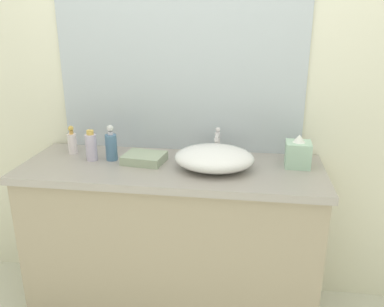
{
  "coord_description": "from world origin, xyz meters",
  "views": [
    {
      "loc": [
        0.27,
        -1.53,
        1.66
      ],
      "look_at": [
        -0.0,
        0.38,
        0.99
      ],
      "focal_mm": 37.4,
      "sensor_mm": 36.0,
      "label": 1
    }
  ],
  "objects_px": {
    "soap_dispenser": "(111,145)",
    "folded_hand_towel": "(144,158)",
    "sink_basin": "(214,158)",
    "tissue_box": "(298,153)",
    "lotion_bottle": "(72,142)",
    "perfume_bottle": "(91,147)"
  },
  "relations": [
    {
      "from": "sink_basin",
      "to": "perfume_bottle",
      "type": "distance_m",
      "value": 0.67
    },
    {
      "from": "soap_dispenser",
      "to": "tissue_box",
      "type": "height_order",
      "value": "soap_dispenser"
    },
    {
      "from": "soap_dispenser",
      "to": "folded_hand_towel",
      "type": "bearing_deg",
      "value": -3.71
    },
    {
      "from": "lotion_bottle",
      "to": "sink_basin",
      "type": "bearing_deg",
      "value": -9.38
    },
    {
      "from": "lotion_bottle",
      "to": "perfume_bottle",
      "type": "relative_size",
      "value": 0.96
    },
    {
      "from": "soap_dispenser",
      "to": "perfume_bottle",
      "type": "xyz_separation_m",
      "value": [
        -0.11,
        -0.02,
        -0.01
      ]
    },
    {
      "from": "sink_basin",
      "to": "tissue_box",
      "type": "xyz_separation_m",
      "value": [
        0.43,
        0.1,
        0.01
      ]
    },
    {
      "from": "perfume_bottle",
      "to": "sink_basin",
      "type": "bearing_deg",
      "value": -3.59
    },
    {
      "from": "sink_basin",
      "to": "lotion_bottle",
      "type": "bearing_deg",
      "value": 170.62
    },
    {
      "from": "folded_hand_towel",
      "to": "soap_dispenser",
      "type": "bearing_deg",
      "value": 176.29
    },
    {
      "from": "sink_basin",
      "to": "perfume_bottle",
      "type": "bearing_deg",
      "value": 176.41
    },
    {
      "from": "sink_basin",
      "to": "lotion_bottle",
      "type": "height_order",
      "value": "lotion_bottle"
    },
    {
      "from": "tissue_box",
      "to": "perfume_bottle",
      "type": "bearing_deg",
      "value": -176.86
    },
    {
      "from": "sink_basin",
      "to": "soap_dispenser",
      "type": "xyz_separation_m",
      "value": [
        -0.57,
        0.06,
        0.02
      ]
    },
    {
      "from": "soap_dispenser",
      "to": "perfume_bottle",
      "type": "relative_size",
      "value": 1.17
    },
    {
      "from": "lotion_bottle",
      "to": "perfume_bottle",
      "type": "height_order",
      "value": "perfume_bottle"
    },
    {
      "from": "sink_basin",
      "to": "tissue_box",
      "type": "relative_size",
      "value": 2.36
    },
    {
      "from": "folded_hand_towel",
      "to": "lotion_bottle",
      "type": "bearing_deg",
      "value": 168.97
    },
    {
      "from": "folded_hand_towel",
      "to": "sink_basin",
      "type": "bearing_deg",
      "value": -7.44
    },
    {
      "from": "sink_basin",
      "to": "folded_hand_towel",
      "type": "xyz_separation_m",
      "value": [
        -0.38,
        0.05,
        -0.04
      ]
    },
    {
      "from": "sink_basin",
      "to": "tissue_box",
      "type": "height_order",
      "value": "tissue_box"
    },
    {
      "from": "soap_dispenser",
      "to": "folded_hand_towel",
      "type": "relative_size",
      "value": 0.93
    }
  ]
}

